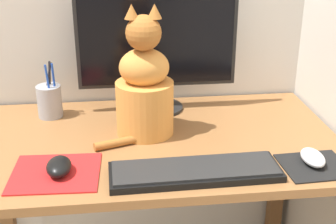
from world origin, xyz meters
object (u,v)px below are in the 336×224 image
object	(u,v)px
monitor	(157,48)
computer_mouse_right	(313,158)
cat	(144,88)
pen_cup	(50,101)
computer_mouse_left	(59,166)
keyboard	(195,171)

from	to	relation	value
monitor	computer_mouse_right	bearing A→B (deg)	-49.35
cat	pen_cup	bearing A→B (deg)	153.41
monitor	computer_mouse_left	bearing A→B (deg)	-125.78
monitor	keyboard	distance (m)	0.49
computer_mouse_right	pen_cup	world-z (taller)	pen_cup
monitor	computer_mouse_right	xyz separation A→B (m)	(0.37, -0.43, -0.19)
computer_mouse_left	pen_cup	size ratio (longest dim) A/B	0.53
monitor	computer_mouse_left	distance (m)	0.53
cat	monitor	bearing A→B (deg)	74.90
keyboard	monitor	bearing A→B (deg)	95.54
monitor	keyboard	size ratio (longest dim) A/B	1.19
computer_mouse_left	computer_mouse_right	xyz separation A→B (m)	(0.66, -0.03, -0.00)
pen_cup	cat	bearing A→B (deg)	-28.54
pen_cup	computer_mouse_right	bearing A→B (deg)	-29.51
monitor	keyboard	xyz separation A→B (m)	(0.05, -0.45, -0.20)
computer_mouse_right	pen_cup	distance (m)	0.83
keyboard	pen_cup	distance (m)	0.59
computer_mouse_right	cat	bearing A→B (deg)	149.83
pen_cup	monitor	bearing A→B (deg)	3.33
computer_mouse_right	cat	world-z (taller)	cat
computer_mouse_right	keyboard	bearing A→B (deg)	-176.76
monitor	computer_mouse_right	distance (m)	0.60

